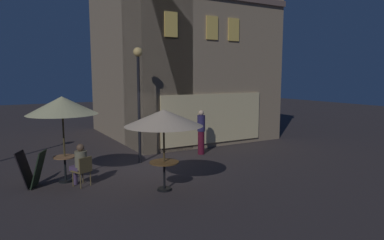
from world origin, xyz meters
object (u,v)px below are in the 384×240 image
object	(u,v)px
cafe_table_0	(65,164)
cafe_table_1	(164,169)
street_lamp_near_corner	(138,83)
patio_umbrella_1	(164,118)
patron_seated_0	(80,162)
patron_standing_1	(201,132)
patio_umbrella_0	(62,106)
menu_sandwich_board	(32,169)
cafe_chair_0	(83,169)

from	to	relation	value
cafe_table_0	cafe_table_1	world-z (taller)	cafe_table_1
street_lamp_near_corner	patio_umbrella_1	size ratio (longest dim) A/B	1.84
patron_seated_0	patron_standing_1	bearing A→B (deg)	-97.88
cafe_table_1	patio_umbrella_0	xyz separation A→B (m)	(-2.17, 2.11, 1.63)
menu_sandwich_board	cafe_table_0	bearing A→B (deg)	31.86
street_lamp_near_corner	patio_umbrella_1	world-z (taller)	street_lamp_near_corner
patron_seated_0	patron_standing_1	xyz separation A→B (m)	(4.95, 1.60, 0.21)
cafe_table_0	patio_umbrella_0	world-z (taller)	patio_umbrella_0
cafe_table_0	patio_umbrella_1	xyz separation A→B (m)	(2.17, -2.11, 1.45)
cafe_table_0	patio_umbrella_0	xyz separation A→B (m)	(0.00, 0.00, 1.70)
patio_umbrella_1	patron_seated_0	size ratio (longest dim) A/B	1.82
cafe_table_1	patron_standing_1	world-z (taller)	patron_standing_1
cafe_chair_0	patron_seated_0	xyz separation A→B (m)	(-0.06, 0.13, 0.17)
patio_umbrella_0	patron_standing_1	size ratio (longest dim) A/B	1.42
cafe_table_0	patio_umbrella_0	distance (m)	1.70
patron_standing_1	cafe_table_1	bearing A→B (deg)	18.70
menu_sandwich_board	patron_standing_1	bearing A→B (deg)	35.87
street_lamp_near_corner	patron_seated_0	xyz separation A→B (m)	(-2.37, -1.55, -2.13)
cafe_table_0	patron_standing_1	bearing A→B (deg)	10.79
cafe_table_1	patio_umbrella_0	size ratio (longest dim) A/B	0.32
patio_umbrella_0	patio_umbrella_1	distance (m)	3.04
street_lamp_near_corner	cafe_table_1	world-z (taller)	street_lamp_near_corner
cafe_table_1	patron_standing_1	bearing A→B (deg)	45.42
street_lamp_near_corner	menu_sandwich_board	size ratio (longest dim) A/B	4.01
cafe_table_0	patio_umbrella_0	size ratio (longest dim) A/B	0.30
street_lamp_near_corner	menu_sandwich_board	world-z (taller)	street_lamp_near_corner
cafe_table_0	patio_umbrella_1	world-z (taller)	patio_umbrella_1
cafe_table_1	patio_umbrella_0	bearing A→B (deg)	135.79
menu_sandwich_board	patron_standing_1	size ratio (longest dim) A/B	0.57
menu_sandwich_board	patio_umbrella_1	distance (m)	3.94
patio_umbrella_0	patio_umbrella_1	size ratio (longest dim) A/B	1.14
cafe_table_0	cafe_chair_0	size ratio (longest dim) A/B	0.89
patio_umbrella_0	patio_umbrella_1	bearing A→B (deg)	-44.21
cafe_table_1	cafe_chair_0	xyz separation A→B (m)	(-1.82, 1.38, -0.08)
cafe_table_1	patron_standing_1	size ratio (longest dim) A/B	0.45
menu_sandwich_board	cafe_table_0	world-z (taller)	menu_sandwich_board
street_lamp_near_corner	patron_seated_0	size ratio (longest dim) A/B	3.35
cafe_table_1	patio_umbrella_1	bearing A→B (deg)	90.00
street_lamp_near_corner	patron_standing_1	xyz separation A→B (m)	(2.57, 0.06, -1.92)
street_lamp_near_corner	cafe_chair_0	world-z (taller)	street_lamp_near_corner
street_lamp_near_corner	cafe_table_1	distance (m)	3.81
menu_sandwich_board	cafe_chair_0	size ratio (longest dim) A/B	1.18
street_lamp_near_corner	patio_umbrella_0	bearing A→B (deg)	-160.55
patio_umbrella_1	patron_seated_0	xyz separation A→B (m)	(-1.88, 1.51, -1.28)
menu_sandwich_board	cafe_table_1	xyz separation A→B (m)	(3.06, -2.02, 0.07)
street_lamp_near_corner	cafe_table_0	xyz separation A→B (m)	(-2.67, -0.94, -2.30)
street_lamp_near_corner	patron_seated_0	distance (m)	3.54
patron_standing_1	menu_sandwich_board	bearing A→B (deg)	-16.60
street_lamp_near_corner	patio_umbrella_1	xyz separation A→B (m)	(-0.49, -3.06, -0.85)
street_lamp_near_corner	menu_sandwich_board	distance (m)	4.35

